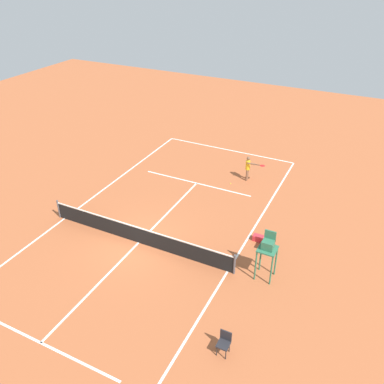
{
  "coord_description": "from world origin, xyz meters",
  "views": [
    {
      "loc": [
        -9.44,
        13.1,
        12.5
      ],
      "look_at": [
        -0.8,
        -4.4,
        0.8
      ],
      "focal_mm": 37.56,
      "sensor_mm": 36.0,
      "label": 1
    }
  ],
  "objects_px": {
    "courtside_chair_near": "(224,342)",
    "player_serving": "(249,167)",
    "umpire_chair": "(268,248)",
    "tennis_ball": "(231,183)",
    "courtside_chair_mid": "(268,241)",
    "equipment_bag": "(260,239)"
  },
  "relations": [
    {
      "from": "umpire_chair",
      "to": "player_serving",
      "type": "bearing_deg",
      "value": -65.68
    },
    {
      "from": "courtside_chair_near",
      "to": "courtside_chair_mid",
      "type": "xyz_separation_m",
      "value": [
        0.34,
        -6.37,
        0.0
      ]
    },
    {
      "from": "courtside_chair_mid",
      "to": "equipment_bag",
      "type": "xyz_separation_m",
      "value": [
        0.49,
        -0.48,
        -0.38
      ]
    },
    {
      "from": "courtside_chair_mid",
      "to": "equipment_bag",
      "type": "height_order",
      "value": "courtside_chair_mid"
    },
    {
      "from": "equipment_bag",
      "to": "player_serving",
      "type": "bearing_deg",
      "value": -64.74
    },
    {
      "from": "tennis_ball",
      "to": "equipment_bag",
      "type": "xyz_separation_m",
      "value": [
        -3.47,
        4.74,
        0.12
      ]
    },
    {
      "from": "tennis_ball",
      "to": "courtside_chair_mid",
      "type": "distance_m",
      "value": 6.58
    },
    {
      "from": "tennis_ball",
      "to": "player_serving",
      "type": "bearing_deg",
      "value": -129.67
    },
    {
      "from": "courtside_chair_near",
      "to": "player_serving",
      "type": "bearing_deg",
      "value": -74.33
    },
    {
      "from": "tennis_ball",
      "to": "courtside_chair_near",
      "type": "xyz_separation_m",
      "value": [
        -4.3,
        11.6,
        0.5
      ]
    },
    {
      "from": "tennis_ball",
      "to": "equipment_bag",
      "type": "height_order",
      "value": "equipment_bag"
    },
    {
      "from": "umpire_chair",
      "to": "courtside_chair_near",
      "type": "xyz_separation_m",
      "value": [
        0.13,
        4.47,
        -1.07
      ]
    },
    {
      "from": "courtside_chair_near",
      "to": "equipment_bag",
      "type": "bearing_deg",
      "value": -83.07
    },
    {
      "from": "courtside_chair_near",
      "to": "equipment_bag",
      "type": "xyz_separation_m",
      "value": [
        0.83,
        -6.85,
        -0.38
      ]
    },
    {
      "from": "player_serving",
      "to": "umpire_chair",
      "type": "distance_m",
      "value": 8.88
    },
    {
      "from": "courtside_chair_mid",
      "to": "equipment_bag",
      "type": "bearing_deg",
      "value": -44.41
    },
    {
      "from": "tennis_ball",
      "to": "courtside_chair_mid",
      "type": "bearing_deg",
      "value": 127.16
    },
    {
      "from": "courtside_chair_near",
      "to": "courtside_chair_mid",
      "type": "bearing_deg",
      "value": -86.93
    },
    {
      "from": "player_serving",
      "to": "umpire_chair",
      "type": "relative_size",
      "value": 0.68
    },
    {
      "from": "player_serving",
      "to": "courtside_chair_near",
      "type": "distance_m",
      "value": 13.03
    },
    {
      "from": "player_serving",
      "to": "equipment_bag",
      "type": "height_order",
      "value": "player_serving"
    },
    {
      "from": "tennis_ball",
      "to": "equipment_bag",
      "type": "relative_size",
      "value": 0.09
    }
  ]
}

